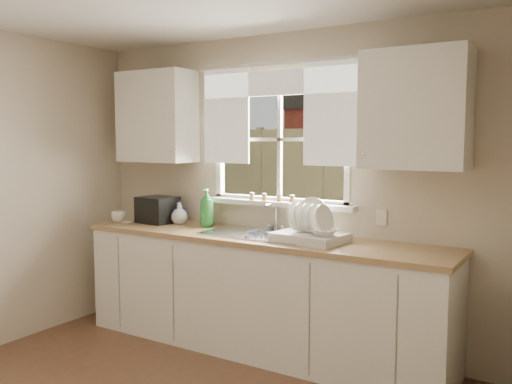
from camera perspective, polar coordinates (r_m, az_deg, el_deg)
The scene contains 19 objects.
room_walls at distance 2.84m, azimuth -18.56°, elevation -3.12°, with size 3.62×4.02×2.50m.
window at distance 4.43m, azimuth 2.40°, elevation 3.42°, with size 1.38×0.16×1.06m.
curtains at distance 4.39m, azimuth 2.09°, elevation 9.25°, with size 1.50×0.03×0.81m.
base_cabinets at distance 4.32m, azimuth 0.21°, elevation -10.79°, with size 3.00×0.62×0.87m, color white.
countertop at distance 4.22m, azimuth 0.22°, elevation -4.84°, with size 3.04×0.65×0.04m, color #AA8555.
upper_cabinet_left at distance 4.96m, azimuth -10.39°, elevation 7.77°, with size 0.70×0.33×0.80m, color white.
upper_cabinet_right at distance 3.82m, azimuth 16.43°, elevation 8.32°, with size 0.70×0.33×0.80m, color white.
wall_outlet at distance 4.09m, azimuth 13.08°, elevation -2.61°, with size 0.08×0.01×0.12m, color beige.
sill_jars at distance 4.41m, azimuth 1.65°, elevation -0.57°, with size 0.42×0.04×0.06m.
backyard at distance 10.55m, azimuth 23.44°, elevation 15.00°, with size 20.00×10.00×6.13m.
sink at distance 4.25m, azimuth 0.44°, elevation -5.47°, with size 0.88×0.52×0.40m.
dish_rack at distance 3.96m, azimuth 5.71°, elevation -4.19°, with size 0.53×0.42×0.31m.
bowl at distance 3.86m, azimuth 7.21°, elevation -4.24°, with size 0.18×0.18×0.05m, color white.
soap_bottle_a at distance 4.61m, azimuth -5.20°, elevation -1.65°, with size 0.13×0.13×0.33m, color #2B8437.
soap_bottle_b at distance 4.86m, azimuth -8.01°, elevation -2.10°, with size 0.09×0.09×0.20m, color blue.
soap_bottle_c at distance 4.80m, azimuth -8.07°, elevation -2.24°, with size 0.15×0.15×0.19m, color beige.
saucer at distance 5.06m, azimuth -13.57°, elevation -2.95°, with size 0.16×0.16×0.01m, color white.
cup at distance 5.00m, azimuth -14.27°, elevation -2.54°, with size 0.13×0.13×0.10m, color white.
black_appliance at distance 4.91m, azimuth -10.30°, elevation -1.84°, with size 0.32×0.27×0.23m, color black.
Camera 1 is at (2.17, -1.85, 1.65)m, focal length 38.00 mm.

